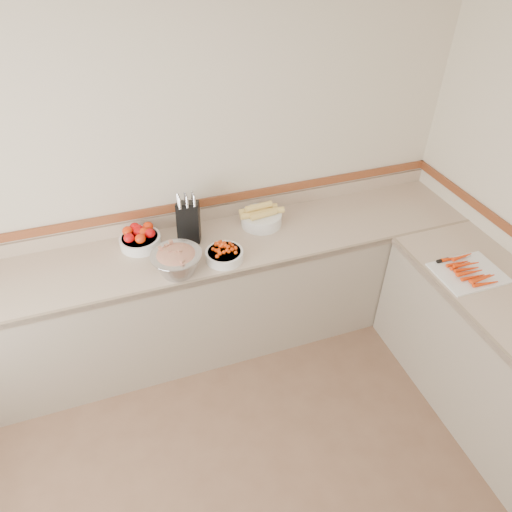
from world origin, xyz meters
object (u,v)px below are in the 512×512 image
object	(u,v)px
corn_bowl	(261,217)
knife_block	(188,221)
rhubarb_bowl	(177,261)
cutting_board	(469,271)
cherry_tomato_bowl	(224,254)
tomato_bowl	(140,238)

from	to	relation	value
corn_bowl	knife_block	bearing A→B (deg)	-179.02
rhubarb_bowl	cutting_board	world-z (taller)	rhubarb_bowl
knife_block	cherry_tomato_bowl	distance (m)	0.35
knife_block	rhubarb_bowl	xyz separation A→B (m)	(-0.15, -0.33, -0.05)
knife_block	rhubarb_bowl	bearing A→B (deg)	-114.44
knife_block	cutting_board	bearing A→B (deg)	-30.59
cherry_tomato_bowl	corn_bowl	size ratio (longest dim) A/B	0.77
corn_bowl	cutting_board	size ratio (longest dim) A/B	0.78
cherry_tomato_bowl	corn_bowl	world-z (taller)	corn_bowl
knife_block	cutting_board	size ratio (longest dim) A/B	0.87
rhubarb_bowl	cutting_board	bearing A→B (deg)	-19.19
cutting_board	rhubarb_bowl	bearing A→B (deg)	160.81
tomato_bowl	rhubarb_bowl	size ratio (longest dim) A/B	0.86
tomato_bowl	rhubarb_bowl	world-z (taller)	rhubarb_bowl
rhubarb_bowl	knife_block	bearing A→B (deg)	65.56
tomato_bowl	cherry_tomato_bowl	world-z (taller)	tomato_bowl
knife_block	rhubarb_bowl	distance (m)	0.37
knife_block	cherry_tomato_bowl	world-z (taller)	knife_block
corn_bowl	tomato_bowl	bearing A→B (deg)	178.37
cherry_tomato_bowl	cutting_board	size ratio (longest dim) A/B	0.60
tomato_bowl	cutting_board	world-z (taller)	tomato_bowl
tomato_bowl	rhubarb_bowl	distance (m)	0.41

